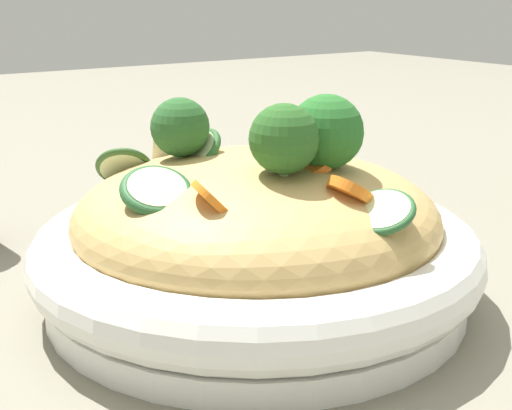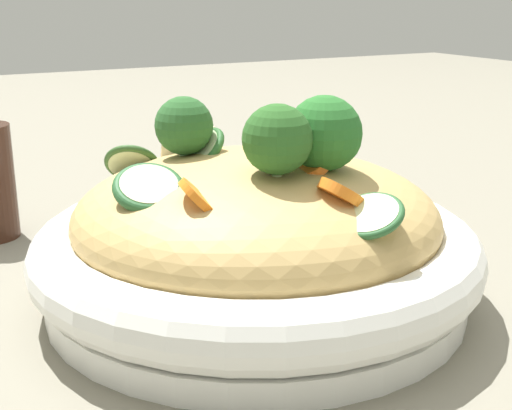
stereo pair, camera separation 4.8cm
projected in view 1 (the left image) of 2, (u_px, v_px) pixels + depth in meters
The scene contains 7 objects.
ground_plane at pixel (256, 298), 0.50m from camera, with size 3.00×3.00×0.00m, color gray.
serving_bowl at pixel (256, 258), 0.49m from camera, with size 0.31×0.31×0.06m.
noodle_heap at pixel (256, 217), 0.48m from camera, with size 0.25×0.25×0.08m.
broccoli_florets at pixel (284, 135), 0.45m from camera, with size 0.12×0.14×0.06m.
carrot_coins at pixel (301, 183), 0.42m from camera, with size 0.11×0.07×0.03m.
zucchini_slices at pixel (199, 179), 0.45m from camera, with size 0.15×0.23×0.05m.
chicken_chunks at pixel (180, 146), 0.53m from camera, with size 0.05×0.05×0.03m.
Camera 1 is at (-0.26, -0.38, 0.21)m, focal length 49.38 mm.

